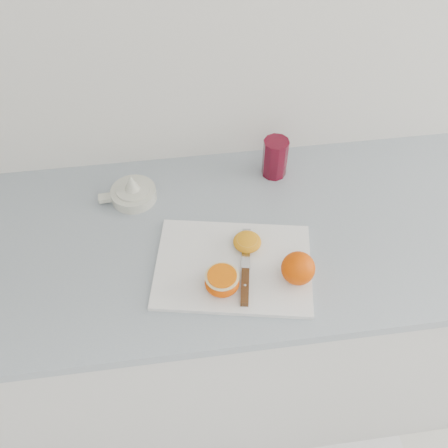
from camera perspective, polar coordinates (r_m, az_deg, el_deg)
The scene contains 8 objects.
counter at distance 1.63m, azimuth -2.20°, elevation -11.17°, with size 2.28×0.64×0.89m.
cutting_board at distance 1.20m, azimuth 1.07°, elevation -4.82°, with size 0.37×0.26×0.01m, color white.
whole_orange at distance 1.15m, azimuth 8.47°, elevation -5.04°, with size 0.08×0.08×0.08m.
half_orange at distance 1.14m, azimuth -0.23°, elevation -6.59°, with size 0.08×0.08×0.05m.
squeezed_shell at distance 1.22m, azimuth 2.66°, elevation -2.03°, with size 0.07×0.07×0.03m.
paring_knife at distance 1.16m, azimuth 2.44°, elevation -6.38°, with size 0.06×0.22×0.01m.
citrus_juicer at distance 1.36m, azimuth -10.39°, elevation 3.58°, with size 0.15×0.12×0.08m.
red_tumbler at distance 1.39m, azimuth 5.84°, elevation 7.41°, with size 0.07×0.07×0.12m.
Camera 1 is at (-0.26, 0.89, 1.87)m, focal length 40.00 mm.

